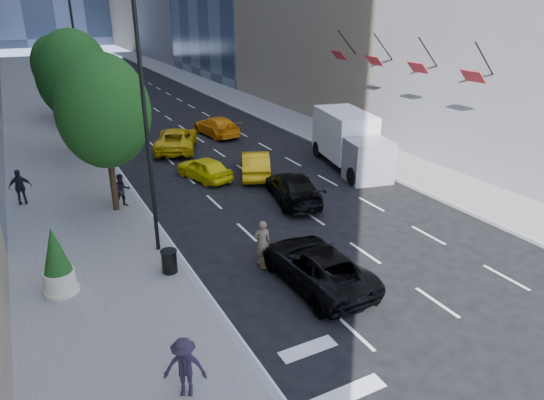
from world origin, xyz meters
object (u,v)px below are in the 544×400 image
box_truck (350,141)px  trash_can (169,262)px  black_sedan_mercedes (293,188)px  planter_shrub (57,262)px  skateboarder (262,245)px  city_bus (92,101)px  black_sedan_lincoln (317,265)px

box_truck → trash_can: bearing=-139.3°
black_sedan_mercedes → planter_shrub: (-11.55, -3.81, 0.62)m
skateboarder → box_truck: box_truck is taller
box_truck → trash_can: size_ratio=8.49×
skateboarder → black_sedan_mercedes: bearing=-112.5°
city_bus → planter_shrub: size_ratio=4.27×
black_sedan_mercedes → city_bus: (-6.00, 25.17, 0.76)m
black_sedan_mercedes → trash_can: 8.88m
skateboarder → city_bus: city_bus is taller
skateboarder → black_sedan_lincoln: bearing=138.3°
black_sedan_lincoln → black_sedan_mercedes: black_sedan_mercedes is taller
skateboarder → planter_shrub: (-7.15, 1.41, 0.44)m
skateboarder → city_bus: (-1.60, 30.39, 0.59)m
city_bus → trash_can: bearing=-78.3°
black_sedan_mercedes → city_bus: bearing=-63.0°
box_truck → city_bus: bearing=130.4°
black_sedan_lincoln → city_bus: (-2.80, 32.42, 0.76)m
black_sedan_mercedes → skateboarder: bearing=63.5°
skateboarder → city_bus: 30.44m
black_sedan_lincoln → box_truck: bearing=-131.8°
trash_can → planter_shrub: (-3.75, 0.43, 0.76)m
black_sedan_lincoln → box_truck: box_truck is taller
trash_can → skateboarder: bearing=-16.0°
black_sedan_lincoln → skateboarder: bearing=-60.3°
black_sedan_mercedes → trash_can: bearing=42.2°
black_sedan_lincoln → city_bus: 32.55m
black_sedan_lincoln → black_sedan_mercedes: size_ratio=1.04×
skateboarder → planter_shrub: bearing=6.5°
city_bus → planter_shrub: (-5.55, -28.99, -0.15)m
black_sedan_lincoln → city_bus: bearing=-86.0°
skateboarder → black_sedan_mercedes: (4.40, 5.22, -0.17)m
black_sedan_mercedes → planter_shrub: 12.18m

